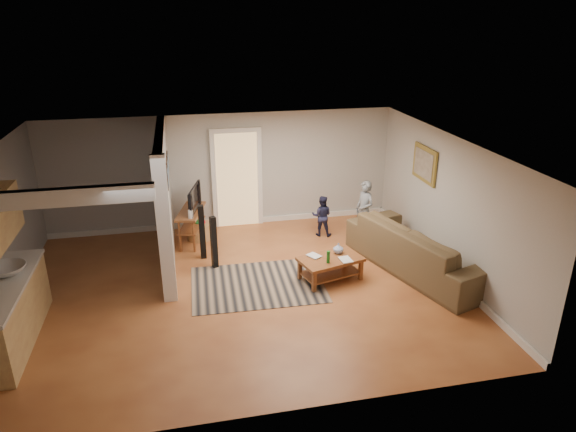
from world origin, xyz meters
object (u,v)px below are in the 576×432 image
(tv_console, at_px, (191,213))
(toddler, at_px, (321,235))
(coffee_table, at_px, (331,262))
(speaker_right, at_px, (202,232))
(speaker_left, at_px, (214,243))
(child, at_px, (363,238))
(sofa, at_px, (418,270))
(toy_basket, at_px, (199,230))

(tv_console, relative_size, toddler, 1.34)
(coffee_table, xyz_separation_m, speaker_right, (-2.18, 1.35, 0.21))
(speaker_left, bearing_deg, child, -5.85)
(sofa, relative_size, toddler, 3.37)
(tv_console, relative_size, speaker_left, 1.16)
(speaker_right, height_order, toddler, speaker_right)
(speaker_left, height_order, toy_basket, speaker_left)
(coffee_table, xyz_separation_m, toddler, (0.36, 1.92, -0.33))
(speaker_left, relative_size, toy_basket, 1.98)
(coffee_table, height_order, toddler, coffee_table)
(toddler, bearing_deg, sofa, 144.31)
(sofa, height_order, toddler, toddler)
(coffee_table, distance_m, tv_console, 3.19)
(toy_basket, xyz_separation_m, child, (3.39, -0.68, -0.19))
(coffee_table, xyz_separation_m, tv_console, (-2.34, 2.14, 0.31))
(child, xyz_separation_m, toddler, (-0.82, 0.32, 0.00))
(tv_console, distance_m, child, 3.63)
(sofa, distance_m, toddler, 2.34)
(speaker_left, bearing_deg, toy_basket, 80.36)
(speaker_right, bearing_deg, coffee_table, -33.63)
(speaker_right, bearing_deg, toy_basket, 89.71)
(sofa, xyz_separation_m, tv_console, (-4.04, 2.14, 0.64))
(toddler, bearing_deg, toy_basket, 11.70)
(speaker_right, height_order, child, speaker_right)
(speaker_right, bearing_deg, sofa, -21.10)
(child, relative_size, toddler, 1.42)
(tv_console, height_order, child, tv_console)
(sofa, bearing_deg, toddler, 16.85)
(toy_basket, relative_size, toddler, 0.58)
(toy_basket, bearing_deg, toddler, -7.93)
(child, bearing_deg, toy_basket, -122.06)
(tv_console, xyz_separation_m, speaker_right, (0.17, -0.79, -0.10))
(sofa, relative_size, child, 2.37)
(tv_console, bearing_deg, speaker_right, -63.95)
(toy_basket, height_order, child, child)
(coffee_table, relative_size, speaker_left, 1.20)
(tv_console, bearing_deg, toddler, 9.71)
(child, bearing_deg, coffee_table, -57.30)
(coffee_table, height_order, speaker_left, speaker_left)
(toddler, bearing_deg, tv_console, 15.16)
(toddler, bearing_deg, coffee_table, 98.93)
(speaker_left, bearing_deg, sofa, -32.02)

